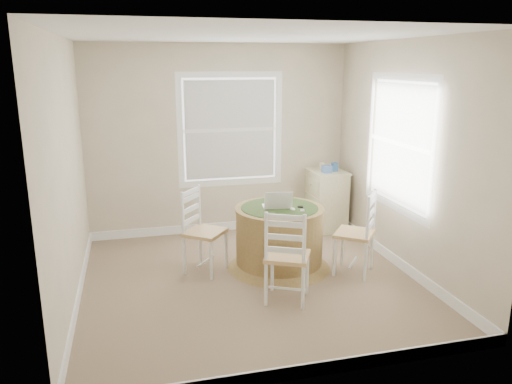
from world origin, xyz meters
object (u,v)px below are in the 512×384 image
object	(u,v)px
chair_near	(287,256)
laptop	(277,205)
chair_left	(205,232)
chair_right	(354,233)
round_table	(279,235)
corner_chest	(326,200)

from	to	relation	value
chair_near	laptop	xyz separation A→B (m)	(0.14, 0.83, 0.29)
chair_near	laptop	distance (m)	0.89
chair_left	chair_right	bearing A→B (deg)	-68.03
round_table	chair_left	world-z (taller)	chair_left
laptop	corner_chest	distance (m)	1.66
chair_left	laptop	world-z (taller)	chair_left
chair_right	laptop	bearing A→B (deg)	-77.07
round_table	laptop	xyz separation A→B (m)	(-0.03, 0.01, 0.36)
round_table	chair_left	size ratio (longest dim) A/B	1.27
chair_near	corner_chest	world-z (taller)	chair_near
laptop	round_table	bearing A→B (deg)	164.53
round_table	chair_near	bearing A→B (deg)	-83.89
round_table	chair_near	world-z (taller)	chair_near
chair_near	chair_right	bearing A→B (deg)	-127.32
chair_near	corner_chest	xyz separation A→B (m)	(1.23, 2.04, -0.04)
round_table	laptop	bearing A→B (deg)	173.82
chair_near	round_table	bearing A→B (deg)	-74.94
chair_left	chair_right	distance (m)	1.69
chair_right	laptop	size ratio (longest dim) A/B	2.68
chair_right	laptop	distance (m)	0.93
corner_chest	chair_right	bearing A→B (deg)	-100.91
round_table	chair_left	bearing A→B (deg)	-169.47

